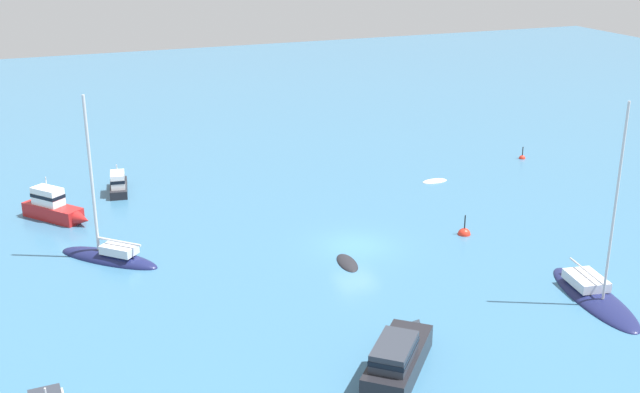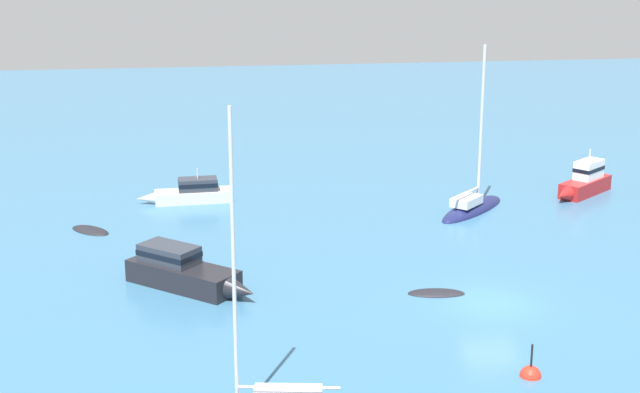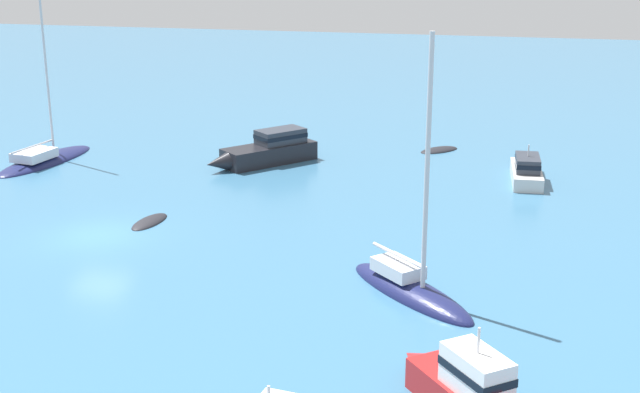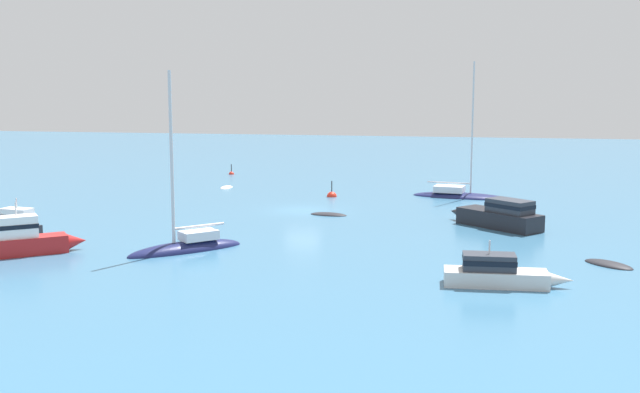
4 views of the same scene
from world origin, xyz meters
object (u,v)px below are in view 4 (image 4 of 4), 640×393
object	(u,v)px
mooring_buoy	(332,197)
motor_cruiser	(498,273)
rib	(226,188)
ketch	(187,247)
cabin_cruiser	(27,239)
sailboat	(459,195)
channel_buoy	(231,174)
powerboat	(498,215)
motor_cruiser_1	(11,224)
tender	(329,215)
dinghy	(609,265)

from	to	relation	value
mooring_buoy	motor_cruiser	bearing A→B (deg)	-154.39
rib	ketch	distance (m)	25.74
cabin_cruiser	sailboat	bearing A→B (deg)	10.06
rib	motor_cruiser	bearing A→B (deg)	-144.57
mooring_buoy	ketch	bearing A→B (deg)	168.94
rib	channel_buoy	size ratio (longest dim) A/B	1.62
powerboat	motor_cruiser_1	world-z (taller)	motor_cruiser_1
cabin_cruiser	tender	world-z (taller)	cabin_cruiser
motor_cruiser	motor_cruiser_1	world-z (taller)	motor_cruiser_1
rib	sailboat	bearing A→B (deg)	-97.03
rib	dinghy	distance (m)	37.06
rib	sailboat	distance (m)	20.35
tender	rib	bearing A→B (deg)	-39.36
sailboat	mooring_buoy	distance (m)	10.33
dinghy	powerboat	bearing A→B (deg)	-16.41
motor_cruiser	mooring_buoy	bearing A→B (deg)	112.59
dinghy	motor_cruiser_1	xyz separation A→B (m)	(1.27, 34.34, 0.66)
motor_cruiser	cabin_cruiser	distance (m)	24.73
motor_cruiser	sailboat	xyz separation A→B (m)	(27.56, 2.19, -0.46)
dinghy	motor_cruiser	bearing A→B (deg)	87.42
motor_cruiser	tender	size ratio (longest dim) A/B	2.11
ketch	motor_cruiser_1	distance (m)	12.30
rib	channel_buoy	distance (m)	10.15
dinghy	channel_buoy	xyz separation A→B (m)	(33.92, 30.80, 0.02)
ketch	rib	bearing A→B (deg)	-122.41
motor_cruiser	sailboat	distance (m)	27.65
rib	ketch	size ratio (longest dim) A/B	0.20
dinghy	mooring_buoy	world-z (taller)	mooring_buoy
tender	powerboat	distance (m)	11.76
rib	dinghy	bearing A→B (deg)	-132.65
powerboat	mooring_buoy	world-z (taller)	powerboat
dinghy	motor_cruiser	size ratio (longest dim) A/B	0.48
rib	channel_buoy	world-z (taller)	channel_buoy
cabin_cruiser	mooring_buoy	size ratio (longest dim) A/B	2.91
cabin_cruiser	motor_cruiser_1	distance (m)	6.20
channel_buoy	mooring_buoy	distance (m)	18.43
motor_cruiser	motor_cruiser_1	size ratio (longest dim) A/B	1.22
rib	dinghy	xyz separation A→B (m)	(-24.13, -28.13, 0.00)
cabin_cruiser	channel_buoy	bearing A→B (deg)	51.84
dinghy	channel_buoy	bearing A→B (deg)	-2.97
dinghy	channel_buoy	world-z (taller)	channel_buoy
rib	mooring_buoy	bearing A→B (deg)	-111.19
powerboat	mooring_buoy	distance (m)	17.00
channel_buoy	dinghy	bearing A→B (deg)	-137.77
cabin_cruiser	tender	size ratio (longest dim) A/B	1.81
motor_cruiser_1	mooring_buoy	world-z (taller)	motor_cruiser_1
tender	powerboat	bearing A→B (deg)	175.43
tender	channel_buoy	xyz separation A→B (m)	(21.99, 14.11, 0.02)
ketch	powerboat	size ratio (longest dim) A/B	1.67
rib	powerboat	bearing A→B (deg)	-124.60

